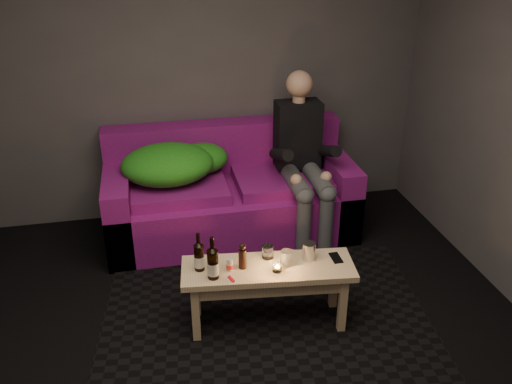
# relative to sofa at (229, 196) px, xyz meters

# --- Properties ---
(floor) EXTENTS (4.50, 4.50, 0.00)m
(floor) POSITION_rel_sofa_xyz_m (-0.20, -1.82, -0.32)
(floor) COLOR black
(floor) RESTS_ON ground
(room) EXTENTS (4.50, 4.50, 4.50)m
(room) POSITION_rel_sofa_xyz_m (-0.20, -1.35, 1.32)
(room) COLOR silver
(room) RESTS_ON ground
(rug) EXTENTS (2.40, 1.87, 0.01)m
(rug) POSITION_rel_sofa_xyz_m (0.04, -1.27, -0.32)
(rug) COLOR black
(rug) RESTS_ON floor
(sofa) EXTENTS (2.07, 0.93, 0.89)m
(sofa) POSITION_rel_sofa_xyz_m (0.00, 0.00, 0.00)
(sofa) COLOR #79106C
(sofa) RESTS_ON floor
(green_blanket) EXTENTS (0.91, 0.62, 0.31)m
(green_blanket) POSITION_rel_sofa_xyz_m (-0.46, -0.01, 0.35)
(green_blanket) COLOR #157819
(green_blanket) RESTS_ON sofa
(person) EXTENTS (0.37, 0.86, 1.38)m
(person) POSITION_rel_sofa_xyz_m (0.60, -0.17, 0.39)
(person) COLOR black
(person) RESTS_ON sofa
(coffee_table) EXTENTS (1.15, 0.48, 0.46)m
(coffee_table) POSITION_rel_sofa_xyz_m (0.04, -1.32, 0.05)
(coffee_table) COLOR tan
(coffee_table) RESTS_ON rug
(beer_bottle_a) EXTENTS (0.07, 0.07, 0.26)m
(beer_bottle_a) POSITION_rel_sofa_xyz_m (-0.40, -1.26, 0.23)
(beer_bottle_a) COLOR black
(beer_bottle_a) RESTS_ON coffee_table
(beer_bottle_b) EXTENTS (0.07, 0.07, 0.29)m
(beer_bottle_b) POSITION_rel_sofa_xyz_m (-0.32, -1.37, 0.24)
(beer_bottle_b) COLOR black
(beer_bottle_b) RESTS_ON coffee_table
(salt_shaker) EXTENTS (0.05, 0.05, 0.09)m
(salt_shaker) POSITION_rel_sofa_xyz_m (-0.21, -1.31, 0.18)
(salt_shaker) COLOR silver
(salt_shaker) RESTS_ON coffee_table
(pepper_mill) EXTENTS (0.07, 0.07, 0.14)m
(pepper_mill) POSITION_rel_sofa_xyz_m (-0.13, -1.30, 0.20)
(pepper_mill) COLOR black
(pepper_mill) RESTS_ON coffee_table
(tumbler_back) EXTENTS (0.09, 0.09, 0.09)m
(tumbler_back) POSITION_rel_sofa_xyz_m (0.06, -1.22, 0.18)
(tumbler_back) COLOR white
(tumbler_back) RESTS_ON coffee_table
(tealight) EXTENTS (0.06, 0.06, 0.05)m
(tealight) POSITION_rel_sofa_xyz_m (0.08, -1.38, 0.16)
(tealight) COLOR white
(tealight) RESTS_ON coffee_table
(tumbler_front) EXTENTS (0.11, 0.11, 0.10)m
(tumbler_front) POSITION_rel_sofa_xyz_m (0.16, -1.32, 0.18)
(tumbler_front) COLOR white
(tumbler_front) RESTS_ON coffee_table
(steel_cup) EXTENTS (0.11, 0.11, 0.12)m
(steel_cup) POSITION_rel_sofa_xyz_m (0.32, -1.29, 0.19)
(steel_cup) COLOR #ADAFB4
(steel_cup) RESTS_ON coffee_table
(smartphone) EXTENTS (0.06, 0.13, 0.01)m
(smartphone) POSITION_rel_sofa_xyz_m (0.50, -1.32, 0.14)
(smartphone) COLOR black
(smartphone) RESTS_ON coffee_table
(red_lighter) EXTENTS (0.04, 0.07, 0.01)m
(red_lighter) POSITION_rel_sofa_xyz_m (-0.22, -1.41, 0.14)
(red_lighter) COLOR red
(red_lighter) RESTS_ON coffee_table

